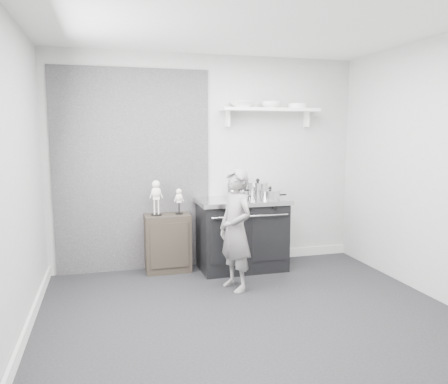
{
  "coord_description": "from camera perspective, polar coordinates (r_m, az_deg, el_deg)",
  "views": [
    {
      "loc": [
        -1.29,
        -3.68,
        1.74
      ],
      "look_at": [
        -0.02,
        0.95,
        1.07
      ],
      "focal_mm": 35.0,
      "sensor_mm": 36.0,
      "label": 1
    }
  ],
  "objects": [
    {
      "name": "bowl_small",
      "position": [
        5.76,
        6.15,
        11.26
      ],
      "size": [
        0.25,
        0.25,
        0.08
      ],
      "primitive_type": "imported",
      "color": "white",
      "rests_on": "wall_shelf"
    },
    {
      "name": "pot_front_right",
      "position": [
        5.43,
        6.03,
        -0.34
      ],
      "size": [
        0.35,
        0.26,
        0.17
      ],
      "color": "silver",
      "rests_on": "stove"
    },
    {
      "name": "pot_back_right",
      "position": [
        5.64,
        4.42,
        0.35
      ],
      "size": [
        0.36,
        0.28,
        0.24
      ],
      "color": "silver",
      "rests_on": "stove"
    },
    {
      "name": "plate_stack",
      "position": [
        5.9,
        9.57,
        11.02
      ],
      "size": [
        0.25,
        0.25,
        0.06
      ],
      "primitive_type": "cylinder",
      "color": "white",
      "rests_on": "wall_shelf"
    },
    {
      "name": "skeleton_torso",
      "position": [
        5.43,
        -5.9,
        -0.98
      ],
      "size": [
        0.1,
        0.07,
        0.37
      ],
      "primitive_type": null,
      "color": "silver",
      "rests_on": "side_cabinet"
    },
    {
      "name": "bowl_large",
      "position": [
        5.63,
        2.35,
        11.36
      ],
      "size": [
        0.31,
        0.31,
        0.08
      ],
      "primitive_type": "imported",
      "color": "white",
      "rests_on": "wall_shelf"
    },
    {
      "name": "wall_shelf",
      "position": [
        5.76,
        6.04,
        10.55
      ],
      "size": [
        1.3,
        0.26,
        0.24
      ],
      "color": "white",
      "rests_on": "room_shell"
    },
    {
      "name": "pot_back_left",
      "position": [
        5.6,
        1.54,
        0.28
      ],
      "size": [
        0.32,
        0.23,
        0.23
      ],
      "color": "silver",
      "rests_on": "stove"
    },
    {
      "name": "room_shell",
      "position": [
        4.02,
        2.06,
        6.48
      ],
      "size": [
        4.02,
        3.62,
        2.71
      ],
      "color": "#A2A2A0",
      "rests_on": "ground"
    },
    {
      "name": "stove",
      "position": [
        5.57,
        2.31,
        -5.44
      ],
      "size": [
        1.12,
        0.7,
        0.9
      ],
      "color": "black",
      "rests_on": "ground"
    },
    {
      "name": "skeleton_full",
      "position": [
        5.38,
        -8.85,
        -0.4
      ],
      "size": [
        0.14,
        0.09,
        0.5
      ],
      "primitive_type": null,
      "color": "silver",
      "rests_on": "side_cabinet"
    },
    {
      "name": "child",
      "position": [
        4.79,
        1.54,
        -4.98
      ],
      "size": [
        0.46,
        0.57,
        1.34
      ],
      "primitive_type": "imported",
      "rotation": [
        0.0,
        0.0,
        -1.25
      ],
      "color": "slate",
      "rests_on": "ground"
    },
    {
      "name": "pot_front_center",
      "position": [
        5.26,
        1.77,
        -0.54
      ],
      "size": [
        0.26,
        0.17,
        0.16
      ],
      "color": "silver",
      "rests_on": "stove"
    },
    {
      "name": "side_cabinet",
      "position": [
        5.52,
        -7.37,
        -6.63
      ],
      "size": [
        0.55,
        0.32,
        0.72
      ],
      "primitive_type": "cube",
      "color": "black",
      "rests_on": "ground"
    },
    {
      "name": "ground",
      "position": [
        4.27,
        3.75,
        -16.13
      ],
      "size": [
        4.0,
        4.0,
        0.0
      ],
      "primitive_type": "plane",
      "color": "black",
      "rests_on": "ground"
    }
  ]
}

